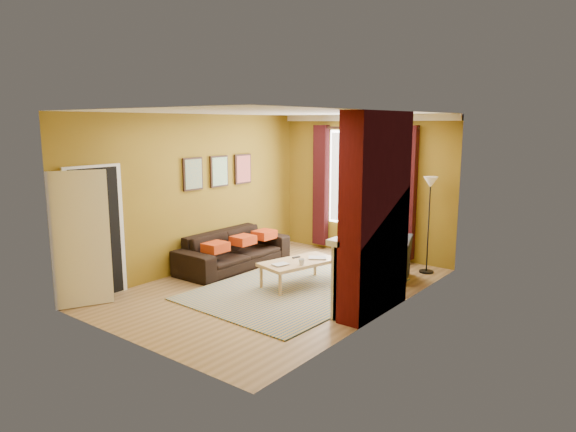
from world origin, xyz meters
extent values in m
plane|color=brown|center=(0.00, 0.00, 0.00)|extent=(5.50, 5.50, 0.00)
cube|color=olive|center=(0.00, 2.75, 1.40)|extent=(3.80, 0.02, 2.80)
cube|color=olive|center=(0.00, -2.75, 1.40)|extent=(3.80, 0.02, 2.80)
cube|color=olive|center=(1.90, 0.00, 1.40)|extent=(0.02, 5.50, 2.80)
cube|color=olive|center=(-1.90, 0.00, 1.40)|extent=(0.02, 5.50, 2.80)
cube|color=white|center=(0.00, 0.00, 2.80)|extent=(3.80, 5.50, 0.01)
cube|color=#4B0A0B|center=(1.72, 0.00, 1.40)|extent=(0.35, 1.40, 2.80)
cube|color=white|center=(1.53, 0.00, 0.55)|extent=(0.12, 1.30, 1.10)
cube|color=white|center=(1.48, 0.00, 1.08)|extent=(0.22, 1.40, 0.08)
cube|color=white|center=(1.51, -0.58, 0.52)|extent=(0.16, 0.14, 1.04)
cube|color=white|center=(1.51, 0.58, 0.52)|extent=(0.16, 0.14, 1.04)
cube|color=black|center=(1.56, 0.00, 0.45)|extent=(0.06, 0.80, 0.90)
cube|color=black|center=(1.54, 0.00, 0.03)|extent=(0.20, 1.00, 0.06)
cube|color=white|center=(1.49, -0.35, 1.20)|extent=(0.03, 0.12, 0.16)
cube|color=black|center=(1.49, -0.10, 1.19)|extent=(0.03, 0.10, 0.14)
cylinder|color=black|center=(1.49, 0.15, 1.18)|extent=(0.10, 0.10, 0.12)
cube|color=black|center=(1.53, 0.00, 1.85)|extent=(0.03, 0.60, 0.75)
cube|color=#B4973C|center=(1.51, 0.00, 1.85)|extent=(0.01, 0.52, 0.66)
cube|color=white|center=(0.00, 2.71, 2.74)|extent=(3.80, 0.08, 0.12)
cube|color=white|center=(0.00, 2.72, 1.55)|extent=(1.60, 0.04, 1.90)
cube|color=silver|center=(0.00, 2.68, 1.55)|extent=(1.50, 0.02, 1.80)
cube|color=white|center=(0.00, 2.70, 1.55)|extent=(0.06, 0.04, 1.90)
cube|color=#340B0E|center=(-0.98, 2.63, 1.35)|extent=(0.30, 0.16, 2.50)
cube|color=#340B0E|center=(0.98, 2.63, 1.35)|extent=(0.30, 0.16, 2.50)
cylinder|color=black|center=(0.00, 2.63, 2.55)|extent=(2.30, 0.05, 0.05)
cube|color=white|center=(0.00, 2.65, 0.35)|extent=(1.00, 0.10, 0.60)
cube|color=white|center=(-0.45, 2.59, 0.35)|extent=(0.04, 0.03, 0.56)
cube|color=white|center=(-0.34, 2.59, 0.35)|extent=(0.04, 0.03, 0.56)
cube|color=white|center=(-0.23, 2.59, 0.35)|extent=(0.04, 0.03, 0.56)
cube|color=white|center=(-0.12, 2.59, 0.35)|extent=(0.04, 0.03, 0.56)
cube|color=white|center=(-0.01, 2.59, 0.35)|extent=(0.04, 0.03, 0.56)
cube|color=white|center=(0.10, 2.59, 0.35)|extent=(0.04, 0.03, 0.56)
cube|color=white|center=(0.21, 2.59, 0.35)|extent=(0.04, 0.03, 0.56)
cube|color=white|center=(0.32, 2.59, 0.35)|extent=(0.04, 0.03, 0.56)
cube|color=white|center=(0.43, 2.59, 0.35)|extent=(0.04, 0.03, 0.56)
cube|color=black|center=(-1.87, -0.10, 1.75)|extent=(0.04, 0.44, 0.58)
cube|color=gold|center=(-1.84, -0.10, 1.75)|extent=(0.01, 0.38, 0.52)
cube|color=black|center=(-1.87, 0.55, 1.75)|extent=(0.04, 0.44, 0.58)
cube|color=#349C53|center=(-1.84, 0.55, 1.75)|extent=(0.01, 0.38, 0.52)
cube|color=black|center=(-1.87, 1.20, 1.75)|extent=(0.04, 0.44, 0.58)
cube|color=#BB2E58|center=(-1.84, 1.20, 1.75)|extent=(0.01, 0.38, 0.52)
cube|color=white|center=(-1.88, -2.05, 1.00)|extent=(0.05, 0.94, 2.06)
cube|color=black|center=(-1.85, -2.05, 1.00)|extent=(0.02, 0.80, 1.98)
cube|color=white|center=(-1.68, -2.41, 1.00)|extent=(0.37, 0.74, 1.98)
imported|color=#3D7333|center=(1.49, 0.45, 1.26)|extent=(0.14, 0.10, 0.27)
cube|color=#B2320E|center=(-1.27, -0.16, 0.52)|extent=(0.34, 0.40, 0.16)
cube|color=#B2320E|center=(-1.27, 0.54, 0.52)|extent=(0.34, 0.40, 0.16)
cube|color=#B2320E|center=(-1.27, 1.14, 0.52)|extent=(0.34, 0.40, 0.16)
cube|color=#2E587F|center=(0.25, 0.11, 0.01)|extent=(2.52, 3.40, 0.02)
imported|color=black|center=(-1.42, 0.44, 0.33)|extent=(0.92, 2.30, 0.67)
imported|color=black|center=(1.02, 1.41, 0.37)|extent=(1.39, 1.30, 0.73)
cube|color=tan|center=(0.20, 0.28, 0.40)|extent=(0.93, 1.39, 0.05)
cylinder|color=tan|center=(-0.19, -0.21, 0.19)|extent=(0.06, 0.06, 0.37)
cylinder|color=tan|center=(0.30, -0.34, 0.19)|extent=(0.06, 0.06, 0.37)
cylinder|color=tan|center=(0.09, 0.90, 0.19)|extent=(0.06, 0.06, 0.37)
cylinder|color=tan|center=(0.59, 0.77, 0.19)|extent=(0.06, 0.06, 0.37)
cylinder|color=olive|center=(0.85, 2.40, 0.25)|extent=(0.46, 0.46, 0.50)
cylinder|color=black|center=(1.55, 2.30, 0.02)|extent=(0.34, 0.34, 0.03)
cylinder|color=black|center=(1.55, 2.30, 0.82)|extent=(0.03, 0.03, 1.59)
cone|color=beige|center=(1.55, 2.30, 1.63)|extent=(0.34, 0.34, 0.19)
imported|color=#999999|center=(0.04, -0.08, 0.44)|extent=(0.24, 0.29, 0.02)
imported|color=#999999|center=(0.30, 0.68, 0.44)|extent=(0.36, 0.34, 0.02)
imported|color=#999999|center=(0.38, 0.11, 0.47)|extent=(0.14, 0.14, 0.10)
cube|color=#28282B|center=(0.05, 0.41, 0.43)|extent=(0.07, 0.15, 0.02)
camera|label=1|loc=(5.04, -6.22, 2.64)|focal=32.00mm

